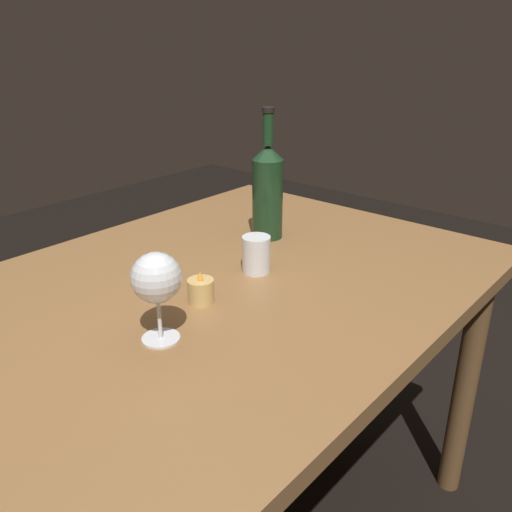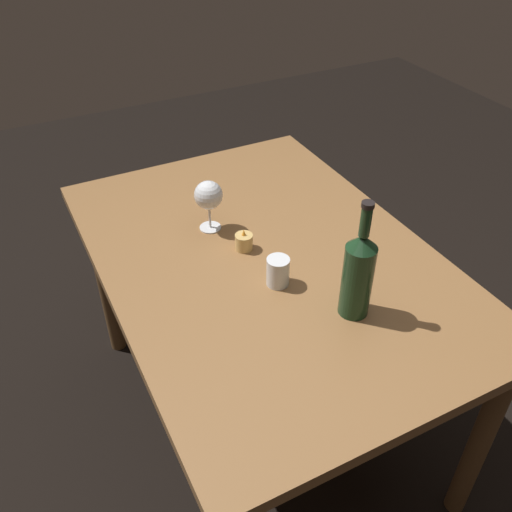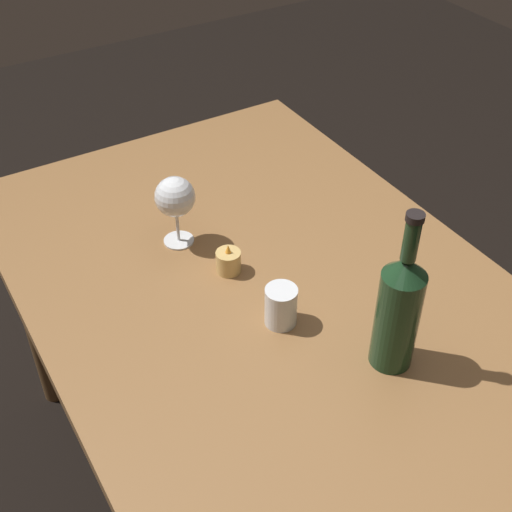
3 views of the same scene
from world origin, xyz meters
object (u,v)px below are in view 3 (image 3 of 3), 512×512
Objects in this scene: wine_glass_left at (175,198)px; votive_candle at (228,262)px; water_tumbler at (281,307)px; wine_bottle at (399,309)px.

wine_glass_left is 0.17m from votive_candle.
water_tumbler reaches higher than votive_candle.
votive_candle is (-0.14, -0.05, -0.09)m from wine_glass_left.
wine_bottle reaches higher than votive_candle.
wine_glass_left is 0.34m from water_tumbler.
wine_glass_left is 0.50× the size of wine_bottle.
wine_bottle reaches higher than wine_glass_left.
wine_bottle is 4.83× the size of votive_candle.
water_tumbler is (0.18, 0.12, -0.09)m from wine_bottle.
wine_glass_left is 2.39× the size of votive_candle.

